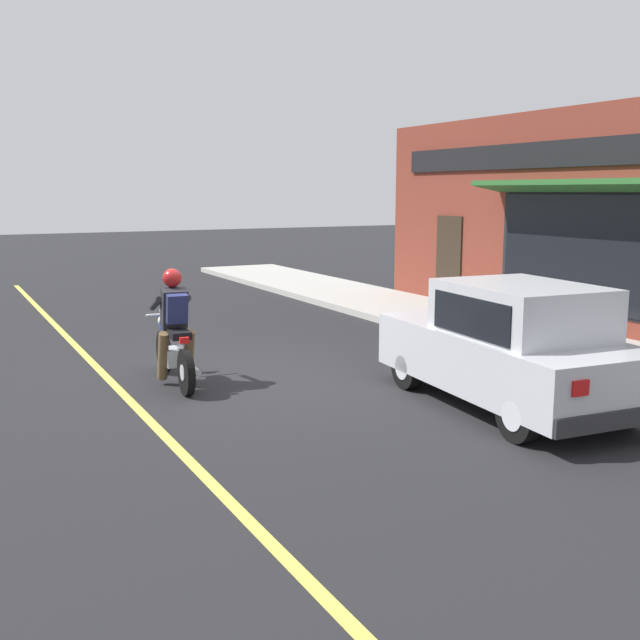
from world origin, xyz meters
TOP-DOWN VIEW (x-y plane):
  - ground_plane at (0.00, 0.00)m, footprint 80.00×80.00m
  - sidewalk_curb at (5.38, 3.00)m, footprint 2.60×22.00m
  - lane_stripe at (-1.80, 3.00)m, footprint 0.12×19.80m
  - storefront_building at (6.91, 1.13)m, footprint 1.25×10.14m
  - motorcycle_with_rider at (-1.02, 0.09)m, footprint 0.58×2.02m
  - car_hatchback at (2.32, -2.98)m, footprint 1.94×3.90m
  - fire_hydrant at (5.81, -0.82)m, footprint 0.36×0.24m

SIDE VIEW (x-z plane):
  - ground_plane at x=0.00m, z-range 0.00..0.00m
  - lane_stripe at x=-1.80m, z-range 0.00..0.01m
  - sidewalk_curb at x=5.38m, z-range 0.00..0.14m
  - fire_hydrant at x=5.81m, z-range 0.13..1.01m
  - motorcycle_with_rider at x=-1.02m, z-range -0.13..1.49m
  - car_hatchback at x=2.32m, z-range -0.02..1.55m
  - storefront_building at x=6.91m, z-range 0.01..4.21m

